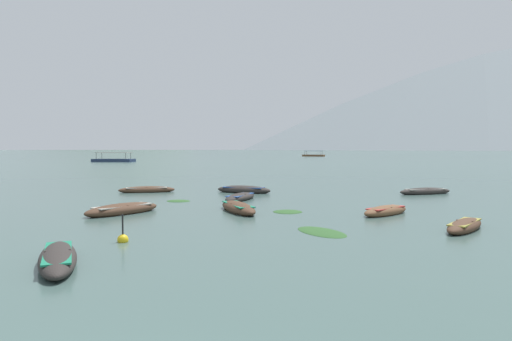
{
  "coord_description": "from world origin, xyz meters",
  "views": [
    {
      "loc": [
        2.24,
        -4.13,
        3.32
      ],
      "look_at": [
        -0.05,
        46.58,
        0.82
      ],
      "focal_mm": 31.53,
      "sensor_mm": 36.0,
      "label": 1
    }
  ],
  "objects_px": {
    "rowboat_0": "(123,210)",
    "mooring_buoy": "(123,239)",
    "rowboat_4": "(58,259)",
    "rowboat_1": "(238,208)",
    "rowboat_8": "(244,190)",
    "ferry_0": "(114,160)",
    "rowboat_2": "(240,197)",
    "ferry_1": "(314,155)",
    "rowboat_7": "(425,191)",
    "rowboat_5": "(386,211)",
    "rowboat_9": "(147,190)",
    "rowboat_6": "(465,226)"
  },
  "relations": [
    {
      "from": "rowboat_8",
      "to": "ferry_0",
      "type": "xyz_separation_m",
      "value": [
        -37.98,
        76.36,
        0.24
      ]
    },
    {
      "from": "rowboat_0",
      "to": "ferry_0",
      "type": "height_order",
      "value": "ferry_0"
    },
    {
      "from": "rowboat_7",
      "to": "rowboat_4",
      "type": "bearing_deg",
      "value": -129.4
    },
    {
      "from": "rowboat_1",
      "to": "rowboat_2",
      "type": "xyz_separation_m",
      "value": [
        -0.32,
        5.31,
        -0.03
      ]
    },
    {
      "from": "rowboat_0",
      "to": "mooring_buoy",
      "type": "relative_size",
      "value": 3.82
    },
    {
      "from": "rowboat_0",
      "to": "rowboat_7",
      "type": "relative_size",
      "value": 0.97
    },
    {
      "from": "rowboat_7",
      "to": "ferry_0",
      "type": "xyz_separation_m",
      "value": [
        -51.27,
        76.73,
        0.26
      ]
    },
    {
      "from": "rowboat_7",
      "to": "ferry_1",
      "type": "bearing_deg",
      "value": 88.26
    },
    {
      "from": "rowboat_6",
      "to": "rowboat_7",
      "type": "xyz_separation_m",
      "value": [
        3.18,
        14.6,
        0.01
      ]
    },
    {
      "from": "ferry_1",
      "to": "rowboat_8",
      "type": "bearing_deg",
      "value": -96.62
    },
    {
      "from": "rowboat_1",
      "to": "ferry_1",
      "type": "distance_m",
      "value": 166.49
    },
    {
      "from": "rowboat_4",
      "to": "rowboat_1",
      "type": "bearing_deg",
      "value": 69.17
    },
    {
      "from": "rowboat_0",
      "to": "rowboat_9",
      "type": "distance_m",
      "value": 11.26
    },
    {
      "from": "rowboat_4",
      "to": "rowboat_6",
      "type": "relative_size",
      "value": 1.2
    },
    {
      "from": "ferry_0",
      "to": "rowboat_6",
      "type": "bearing_deg",
      "value": -62.23
    },
    {
      "from": "ferry_0",
      "to": "rowboat_1",
      "type": "bearing_deg",
      "value": -66.04
    },
    {
      "from": "rowboat_4",
      "to": "rowboat_5",
      "type": "bearing_deg",
      "value": 41.42
    },
    {
      "from": "rowboat_2",
      "to": "rowboat_8",
      "type": "relative_size",
      "value": 0.91
    },
    {
      "from": "rowboat_1",
      "to": "mooring_buoy",
      "type": "relative_size",
      "value": 4.0
    },
    {
      "from": "rowboat_6",
      "to": "rowboat_5",
      "type": "bearing_deg",
      "value": 117.64
    },
    {
      "from": "rowboat_0",
      "to": "ferry_1",
      "type": "bearing_deg",
      "value": 81.99
    },
    {
      "from": "rowboat_4",
      "to": "ferry_0",
      "type": "distance_m",
      "value": 103.32
    },
    {
      "from": "rowboat_1",
      "to": "rowboat_6",
      "type": "bearing_deg",
      "value": -26.75
    },
    {
      "from": "rowboat_0",
      "to": "rowboat_2",
      "type": "xyz_separation_m",
      "value": [
        5.5,
        6.29,
        -0.03
      ]
    },
    {
      "from": "rowboat_0",
      "to": "rowboat_6",
      "type": "bearing_deg",
      "value": -14.09
    },
    {
      "from": "rowboat_5",
      "to": "rowboat_2",
      "type": "bearing_deg",
      "value": 142.38
    },
    {
      "from": "rowboat_1",
      "to": "ferry_0",
      "type": "distance_m",
      "value": 94.6
    },
    {
      "from": "rowboat_1",
      "to": "rowboat_5",
      "type": "relative_size",
      "value": 1.4
    },
    {
      "from": "ferry_0",
      "to": "rowboat_2",
      "type": "bearing_deg",
      "value": -64.85
    },
    {
      "from": "rowboat_9",
      "to": "ferry_1",
      "type": "distance_m",
      "value": 157.51
    },
    {
      "from": "rowboat_0",
      "to": "rowboat_2",
      "type": "height_order",
      "value": "rowboat_0"
    },
    {
      "from": "ferry_1",
      "to": "rowboat_5",
      "type": "bearing_deg",
      "value": -93.48
    },
    {
      "from": "rowboat_2",
      "to": "rowboat_4",
      "type": "distance_m",
      "value": 16.8
    },
    {
      "from": "rowboat_4",
      "to": "ferry_0",
      "type": "relative_size",
      "value": 0.4
    },
    {
      "from": "rowboat_4",
      "to": "ferry_0",
      "type": "bearing_deg",
      "value": 109.34
    },
    {
      "from": "rowboat_8",
      "to": "ferry_0",
      "type": "distance_m",
      "value": 85.28
    },
    {
      "from": "rowboat_5",
      "to": "rowboat_9",
      "type": "relative_size",
      "value": 0.73
    },
    {
      "from": "rowboat_2",
      "to": "ferry_1",
      "type": "bearing_deg",
      "value": 83.62
    },
    {
      "from": "rowboat_2",
      "to": "ferry_0",
      "type": "height_order",
      "value": "ferry_0"
    },
    {
      "from": "rowboat_9",
      "to": "ferry_0",
      "type": "distance_m",
      "value": 82.26
    },
    {
      "from": "rowboat_0",
      "to": "mooring_buoy",
      "type": "xyz_separation_m",
      "value": [
        2.39,
        -6.86,
        -0.11
      ]
    },
    {
      "from": "rowboat_2",
      "to": "ferry_0",
      "type": "distance_m",
      "value": 89.64
    },
    {
      "from": "rowboat_0",
      "to": "rowboat_4",
      "type": "distance_m",
      "value": 10.18
    },
    {
      "from": "rowboat_2",
      "to": "rowboat_0",
      "type": "bearing_deg",
      "value": -131.14
    },
    {
      "from": "rowboat_0",
      "to": "rowboat_9",
      "type": "bearing_deg",
      "value": 100.14
    },
    {
      "from": "ferry_1",
      "to": "mooring_buoy",
      "type": "xyz_separation_m",
      "value": [
        -21.03,
        -173.4,
        -0.34
      ]
    },
    {
      "from": "rowboat_9",
      "to": "mooring_buoy",
      "type": "bearing_deg",
      "value": -76.31
    },
    {
      "from": "ferry_0",
      "to": "ferry_1",
      "type": "xyz_separation_m",
      "value": [
        56.02,
        79.1,
        0.0
      ]
    },
    {
      "from": "rowboat_8",
      "to": "ferry_1",
      "type": "bearing_deg",
      "value": 83.38
    },
    {
      "from": "rowboat_0",
      "to": "rowboat_8",
      "type": "distance_m",
      "value": 12.32
    }
  ]
}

